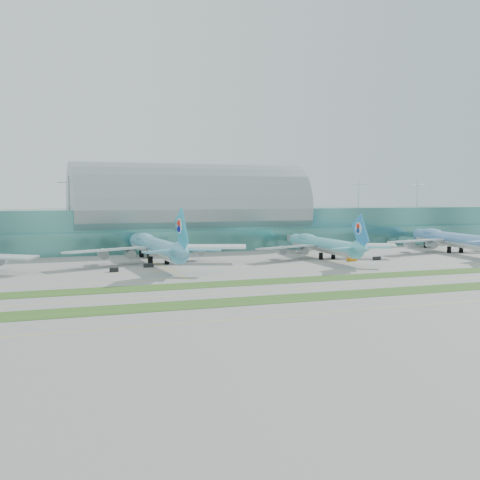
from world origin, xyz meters
name	(u,v)px	position (x,y,z in m)	size (l,w,h in m)	color
ground	(301,281)	(0.00, 0.00, 0.00)	(700.00, 700.00, 0.00)	gray
terminal	(190,220)	(0.01, 128.79, 14.23)	(340.00, 69.10, 36.00)	#3D7A75
grass_strip_near	(346,295)	(0.00, -28.00, 0.04)	(420.00, 12.00, 0.08)	#2D591E
grass_strip_far	(298,280)	(0.00, 2.00, 0.04)	(420.00, 12.00, 0.08)	#2D591E
taxiline_a	(389,308)	(0.00, -48.00, 0.01)	(420.00, 0.35, 0.01)	yellow
taxiline_b	(322,287)	(0.00, -14.00, 0.01)	(420.00, 0.35, 0.01)	yellow
taxiline_c	(277,274)	(0.00, 18.00, 0.01)	(420.00, 0.35, 0.01)	yellow
taxiline_d	(254,267)	(0.00, 40.00, 0.01)	(420.00, 0.35, 0.01)	yellow
airliner_b	(156,246)	(-32.34, 63.42, 7.01)	(72.75, 82.50, 22.73)	#61B5D5
airliner_c	(323,244)	(38.46, 57.35, 6.15)	(63.79, 72.43, 19.94)	#5EC3D0
airliner_d	(450,238)	(108.42, 61.67, 6.54)	(66.98, 76.81, 21.21)	#649BDC
gse_c	(114,270)	(-51.73, 42.74, 0.77)	(3.15, 1.78, 1.53)	black
gse_d	(148,265)	(-37.72, 51.48, 0.74)	(3.52, 1.53, 1.48)	black
gse_e	(352,259)	(44.53, 43.82, 0.74)	(3.69, 2.10, 1.48)	orange
gse_f	(377,258)	(56.33, 43.68, 0.71)	(3.32, 1.74, 1.42)	black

